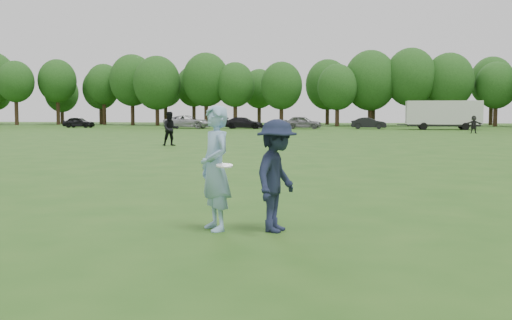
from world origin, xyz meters
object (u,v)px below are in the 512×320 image
object	(u,v)px
defender	(277,176)
car_c	(188,122)
car_f	(369,123)
player_far_d	(474,124)
thrower	(215,168)
car_d	(244,123)
car_a	(79,122)
car_e	(302,122)
player_far_a	(171,129)
cargo_trailer	(443,114)

from	to	relation	value
defender	car_c	bearing A→B (deg)	31.08
car_f	player_far_d	bearing A→B (deg)	-141.17
player_far_d	car_f	xyz separation A→B (m)	(-9.27, 12.86, -0.16)
thrower	car_d	size ratio (longest dim) A/B	0.45
car_a	car_e	world-z (taller)	car_e
car_c	player_far_d	bearing A→B (deg)	-110.47
player_far_a	player_far_d	bearing A→B (deg)	23.51
player_far_a	car_c	distance (m)	36.57
thrower	player_far_d	bearing A→B (deg)	129.15
car_c	car_d	size ratio (longest dim) A/B	1.21
thrower	player_far_d	size ratio (longest dim) A/B	1.27
player_far_a	player_far_d	size ratio (longest dim) A/B	1.21
player_far_a	car_a	distance (m)	43.69
thrower	car_f	bearing A→B (deg)	140.77
defender	cargo_trailer	bearing A→B (deg)	3.41
car_c	cargo_trailer	world-z (taller)	cargo_trailer
player_far_d	car_c	size ratio (longest dim) A/B	0.29
defender	player_far_a	distance (m)	25.50
player_far_a	car_d	size ratio (longest dim) A/B	0.43
car_e	cargo_trailer	xyz separation A→B (m)	(15.64, -0.37, 1.02)
car_f	cargo_trailer	world-z (taller)	cargo_trailer
defender	car_c	world-z (taller)	defender
car_e	car_a	bearing A→B (deg)	89.07
thrower	car_d	distance (m)	60.27
car_a	cargo_trailer	xyz separation A→B (m)	(43.72, -1.13, 1.11)
thrower	defender	size ratio (longest dim) A/B	1.12
car_f	car_e	bearing A→B (deg)	101.85
car_f	car_d	bearing A→B (deg)	99.19
car_f	player_far_a	bearing A→B (deg)	165.23
player_far_d	car_d	distance (m)	26.26
car_c	thrower	bearing A→B (deg)	-163.73
defender	car_e	size ratio (longest dim) A/B	0.42
thrower	car_e	distance (m)	59.79
player_far_d	car_f	distance (m)	15.85
car_d	player_far_d	bearing A→B (deg)	-114.49
player_far_a	cargo_trailer	distance (m)	40.79
defender	car_e	world-z (taller)	defender
player_far_d	car_a	xyz separation A→B (m)	(-44.93, 12.45, -0.15)
player_far_d	car_a	distance (m)	46.63
car_d	defender	bearing A→B (deg)	-167.58
thrower	cargo_trailer	xyz separation A→B (m)	(11.57, 59.28, 0.74)
thrower	car_a	bearing A→B (deg)	172.10
car_a	car_c	size ratio (longest dim) A/B	0.70
car_a	car_d	world-z (taller)	car_d
player_far_a	car_a	xyz separation A→B (m)	(-23.74, 36.68, -0.32)
car_a	car_d	distance (m)	21.26
cargo_trailer	car_f	bearing A→B (deg)	169.16
player_far_a	car_a	world-z (taller)	player_far_a
car_a	thrower	bearing A→B (deg)	-150.43
car_e	cargo_trailer	distance (m)	15.68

